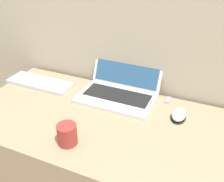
# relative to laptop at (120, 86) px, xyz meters

# --- Properties ---
(desk) EXTENTS (1.43, 0.64, 0.70)m
(desk) POSITION_rel_laptop_xyz_m (0.07, -0.24, -0.40)
(desk) COLOR tan
(desk) RESTS_ON ground_plane
(laptop) EXTENTS (0.39, 0.33, 0.23)m
(laptop) POSITION_rel_laptop_xyz_m (0.00, 0.00, 0.00)
(laptop) COLOR silver
(laptop) RESTS_ON desk
(drink_cup) EXTENTS (0.08, 0.08, 0.09)m
(drink_cup) POSITION_rel_laptop_xyz_m (-0.05, -0.44, -0.00)
(drink_cup) COLOR #9E332D
(drink_cup) RESTS_ON desk
(computer_mouse) EXTENTS (0.07, 0.11, 0.04)m
(computer_mouse) POSITION_rel_laptop_xyz_m (0.33, -0.09, -0.03)
(computer_mouse) COLOR black
(computer_mouse) RESTS_ON desk
(external_keyboard) EXTENTS (0.38, 0.13, 0.02)m
(external_keyboard) POSITION_rel_laptop_xyz_m (-0.46, -0.08, -0.04)
(external_keyboard) COLOR silver
(external_keyboard) RESTS_ON desk
(usb_stick) EXTENTS (0.02, 0.06, 0.01)m
(usb_stick) POSITION_rel_laptop_xyz_m (0.25, 0.04, -0.05)
(usb_stick) COLOR #99999E
(usb_stick) RESTS_ON desk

